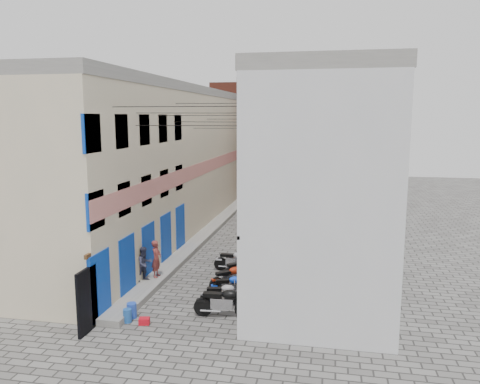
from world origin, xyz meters
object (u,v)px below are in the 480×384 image
Objects in this scene: motorcycle_f at (235,259)px; water_jug_far at (132,310)px; motorcycle_a at (224,300)px; motorcycle_g at (250,255)px; motorcycle_c at (230,284)px; red_crate at (144,321)px; person_b at (145,264)px; water_jug_near at (127,316)px; motorcycle_b at (223,293)px; motorcycle_e at (241,267)px; person_a at (156,259)px; motorcycle_d at (231,276)px.

motorcycle_f is 6.32m from water_jug_far.
motorcycle_g is at bearing 177.86° from motorcycle_a.
motorcycle_c is 4.78× the size of red_crate.
red_crate is at bearing -32.66° from water_jug_far.
motorcycle_g is 1.35× the size of person_b.
motorcycle_g reaches higher than red_crate.
water_jug_near is (-3.13, -6.99, -0.34)m from motorcycle_g.
motorcycle_a is 3.32m from water_jug_far.
motorcycle_b is at bearing -77.66° from person_b.
motorcycle_f is (-0.40, 4.09, 0.05)m from motorcycle_b.
motorcycle_e is at bearing 64.41° from red_crate.
motorcycle_g is 4.68m from person_a.
motorcycle_f reaches higher than motorcycle_e.
person_a is at bearing -133.28° from motorcycle_d.
motorcycle_e is 0.98× the size of motorcycle_g.
motorcycle_b is 3.24× the size of water_jug_far.
motorcycle_e is (0.11, 3.01, 0.05)m from motorcycle_b.
motorcycle_a is at bearing -40.14° from motorcycle_e.
motorcycle_b is 3.61m from water_jug_near.
person_b reaches higher than water_jug_near.
motorcycle_a is 4.74m from person_a.
motorcycle_a reaches higher than water_jug_far.
motorcycle_e is at bearing 58.58° from water_jug_near.
water_jug_far reaches higher than red_crate.
motorcycle_b is 3.01m from motorcycle_e.
motorcycle_b is 3.73× the size of water_jug_near.
motorcycle_f is 3.72m from person_a.
person_a reaches higher than person_b.
red_crate is at bearing -70.31° from motorcycle_d.
motorcycle_b is 4.11m from motorcycle_f.
red_crate is at bearing -60.08° from motorcycle_b.
water_jug_near is at bearing -74.74° from motorcycle_a.
red_crate is at bearing -60.03° from motorcycle_g.
person_a is 4.50× the size of red_crate.
water_jug_near is (-2.97, -2.04, -0.28)m from motorcycle_b.
motorcycle_f is at bearing 163.17° from motorcycle_e.
motorcycle_g is 5.53× the size of red_crate.
motorcycle_f is 6.66m from water_jug_near.
motorcycle_a reaches higher than motorcycle_f.
motorcycle_b is at bearing -22.42° from motorcycle_c.
person_b is at bearing 104.12° from water_jug_far.
person_a reaches higher than water_jug_near.
motorcycle_f is at bearing 72.66° from red_crate.
motorcycle_a is at bearing -39.65° from motorcycle_g.
person_a is (-3.03, -2.11, 0.49)m from motorcycle_f.
motorcycle_a is 1.11× the size of motorcycle_d.
water_jug_near is (-2.88, -3.86, -0.33)m from motorcycle_d.
person_a is 3.77m from water_jug_far.
water_jug_near is 0.37m from water_jug_far.
motorcycle_e is at bearing 130.00° from motorcycle_d.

